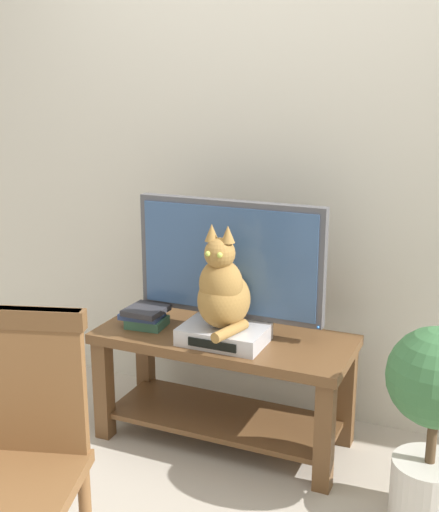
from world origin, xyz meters
TOP-DOWN VIEW (x-y plane):
  - ground_plane at (0.00, 0.00)m, footprint 12.00×12.00m
  - back_wall at (0.00, 0.93)m, footprint 7.00×0.12m
  - tv_stand at (-0.07, 0.46)m, footprint 1.12×0.48m
  - tv at (-0.07, 0.52)m, footprint 0.84×0.20m
  - media_box at (-0.04, 0.38)m, footprint 0.35×0.25m
  - cat at (-0.04, 0.37)m, footprint 0.22×0.31m
  - wooden_chair at (-0.27, -0.70)m, footprint 0.57×0.57m
  - book_stack at (-0.44, 0.41)m, footprint 0.20×0.18m
  - potted_plant at (0.83, 0.23)m, footprint 0.36×0.36m

SIDE VIEW (x-z plane):
  - ground_plane at x=0.00m, z-range 0.00..0.00m
  - tv_stand at x=-0.07m, z-range 0.09..0.60m
  - potted_plant at x=0.83m, z-range 0.07..0.83m
  - media_box at x=-0.04m, z-range 0.51..0.58m
  - wooden_chair at x=-0.27m, z-range 0.08..1.02m
  - book_stack at x=-0.44m, z-range 0.51..0.60m
  - cat at x=-0.04m, z-range 0.52..0.97m
  - tv at x=-0.07m, z-range 0.52..1.10m
  - back_wall at x=0.00m, z-range 0.00..2.80m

